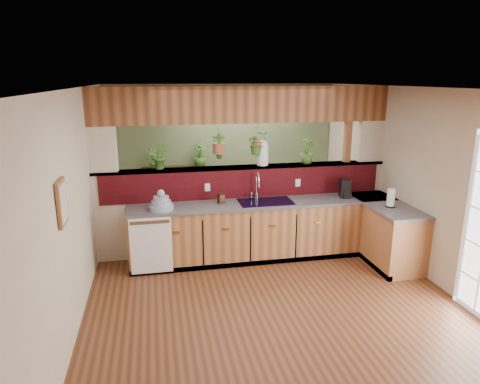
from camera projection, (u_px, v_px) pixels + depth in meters
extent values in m
cube|color=#59301B|center=(265.00, 287.00, 5.74)|extent=(4.60, 7.00, 0.01)
cube|color=brown|center=(269.00, 88.00, 5.07)|extent=(4.60, 7.00, 0.01)
cube|color=beige|center=(223.00, 149.00, 8.72)|extent=(4.60, 0.02, 2.60)
cube|color=beige|center=(451.00, 379.00, 2.09)|extent=(4.60, 0.02, 2.60)
cube|color=beige|center=(75.00, 204.00, 4.96)|extent=(0.02, 7.00, 2.60)
cube|color=beige|center=(429.00, 185.00, 5.85)|extent=(0.02, 7.00, 2.60)
cube|color=beige|center=(244.00, 210.00, 6.84)|extent=(4.60, 0.15, 1.35)
cube|color=#3C070D|center=(246.00, 184.00, 6.65)|extent=(4.40, 0.02, 0.45)
cube|color=brown|center=(245.00, 167.00, 6.66)|extent=(4.60, 0.21, 0.04)
cube|color=brown|center=(245.00, 105.00, 6.42)|extent=(4.60, 0.15, 0.55)
cube|color=beige|center=(103.00, 151.00, 6.17)|extent=(0.40, 0.15, 0.70)
cube|color=beige|center=(370.00, 142.00, 6.98)|extent=(0.40, 0.15, 0.70)
cube|color=brown|center=(346.00, 167.00, 7.01)|extent=(0.10, 0.10, 2.60)
cube|color=brown|center=(245.00, 167.00, 6.66)|extent=(4.60, 0.21, 0.04)
cube|color=brown|center=(245.00, 105.00, 6.42)|extent=(4.60, 0.15, 0.55)
cube|color=#596D4A|center=(223.00, 150.00, 8.70)|extent=(4.55, 0.02, 2.55)
cube|color=#935932|center=(265.00, 231.00, 6.60)|extent=(4.10, 0.60, 0.86)
cube|color=#4E4E53|center=(266.00, 203.00, 6.48)|extent=(4.14, 0.64, 0.04)
cube|color=#935932|center=(383.00, 233.00, 6.52)|extent=(0.60, 1.48, 0.86)
cube|color=#4E4E53|center=(386.00, 205.00, 6.41)|extent=(0.64, 1.52, 0.04)
cube|color=#935932|center=(369.00, 223.00, 6.94)|extent=(0.60, 0.60, 0.86)
cube|color=#4E4E53|center=(372.00, 197.00, 6.82)|extent=(0.64, 0.64, 0.04)
cube|color=black|center=(269.00, 261.00, 6.45)|extent=(4.10, 0.06, 0.08)
cube|color=black|center=(365.00, 258.00, 6.57)|extent=(0.06, 1.48, 0.08)
cube|color=white|center=(151.00, 246.00, 5.97)|extent=(0.58, 0.02, 0.82)
cube|color=#B7B7B2|center=(150.00, 222.00, 5.86)|extent=(0.54, 0.01, 0.05)
cube|color=black|center=(266.00, 203.00, 6.48)|extent=(0.82, 0.50, 0.03)
cube|color=black|center=(253.00, 209.00, 6.47)|extent=(0.34, 0.40, 0.16)
cube|color=black|center=(278.00, 207.00, 6.54)|extent=(0.34, 0.40, 0.16)
cube|color=#935932|center=(62.00, 203.00, 4.15)|extent=(0.03, 0.35, 0.45)
cube|color=silver|center=(63.00, 203.00, 4.15)|extent=(0.01, 0.27, 0.37)
cylinder|color=#B7B7B2|center=(256.00, 196.00, 6.64)|extent=(0.06, 0.06, 0.09)
cylinder|color=#B7B7B2|center=(256.00, 186.00, 6.60)|extent=(0.02, 0.02, 0.25)
torus|color=#B7B7B2|center=(258.00, 179.00, 6.50)|extent=(0.18, 0.05, 0.18)
cylinder|color=#B7B7B2|center=(259.00, 184.00, 6.44)|extent=(0.02, 0.02, 0.11)
cylinder|color=#B7B7B2|center=(251.00, 195.00, 6.62)|extent=(0.03, 0.03, 0.09)
cylinder|color=#8995B1|center=(162.00, 207.00, 6.07)|extent=(0.34, 0.34, 0.07)
cylinder|color=#8995B1|center=(161.00, 203.00, 6.05)|extent=(0.28, 0.28, 0.06)
cylinder|color=#8995B1|center=(161.00, 198.00, 6.04)|extent=(0.21, 0.21, 0.06)
sphere|color=#8995B1|center=(161.00, 193.00, 6.02)|extent=(0.11, 0.11, 0.11)
imported|color=#341E13|center=(221.00, 197.00, 6.38)|extent=(0.12, 0.12, 0.20)
cube|color=black|center=(345.00, 188.00, 6.72)|extent=(0.15, 0.24, 0.28)
cube|color=black|center=(347.00, 195.00, 6.67)|extent=(0.13, 0.09, 0.09)
cylinder|color=silver|center=(346.00, 192.00, 6.68)|extent=(0.07, 0.07, 0.07)
cylinder|color=black|center=(390.00, 206.00, 6.22)|extent=(0.14, 0.14, 0.02)
cylinder|color=#B7B7B2|center=(391.00, 197.00, 6.18)|extent=(0.02, 0.02, 0.29)
cylinder|color=white|center=(391.00, 197.00, 6.18)|extent=(0.11, 0.11, 0.25)
cylinder|color=silver|center=(263.00, 156.00, 6.68)|extent=(0.18, 0.18, 0.30)
sphere|color=silver|center=(263.00, 145.00, 6.63)|extent=(0.16, 0.16, 0.16)
imported|color=#305A1F|center=(160.00, 156.00, 6.36)|extent=(0.27, 0.25, 0.41)
imported|color=#305A1F|center=(307.00, 151.00, 6.80)|extent=(0.26, 0.26, 0.39)
cylinder|color=brown|center=(219.00, 134.00, 6.45)|extent=(0.01, 0.01, 0.31)
cylinder|color=brown|center=(219.00, 148.00, 6.51)|extent=(0.18, 0.18, 0.16)
imported|color=#305A1F|center=(218.00, 133.00, 6.44)|extent=(0.24, 0.21, 0.39)
cylinder|color=brown|center=(257.00, 132.00, 6.56)|extent=(0.01, 0.01, 0.29)
cylinder|color=brown|center=(257.00, 145.00, 6.62)|extent=(0.17, 0.17, 0.14)
imported|color=#305A1F|center=(257.00, 131.00, 6.56)|extent=(0.35, 0.31, 0.36)
cube|color=black|center=(182.00, 193.00, 8.52)|extent=(1.59, 0.91, 1.03)
imported|color=#305A1F|center=(152.00, 158.00, 8.23)|extent=(0.25, 0.22, 0.41)
imported|color=#305A1F|center=(200.00, 155.00, 8.40)|extent=(0.35, 0.35, 0.47)
imported|color=#305A1F|center=(302.00, 200.00, 8.29)|extent=(0.89, 0.82, 0.84)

